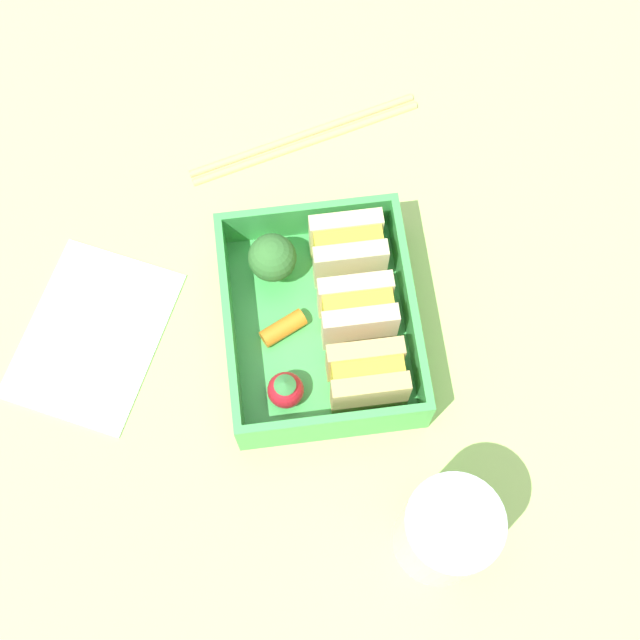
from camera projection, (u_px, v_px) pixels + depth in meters
ground_plane at (320, 336)px, 71.27cm from camera, size 120.00×120.00×2.00cm
bento_tray at (320, 329)px, 69.77cm from camera, size 17.37×14.33×1.20cm
bento_rim at (320, 317)px, 67.27cm from camera, size 17.37×14.33×4.14cm
sandwich_left at (348, 249)px, 68.77cm from camera, size 3.95×5.64×5.01cm
sandwich_center_left at (357, 311)px, 66.98cm from camera, size 3.95×5.64×5.01cm
sandwich_center at (367, 377)px, 65.19cm from camera, size 3.95×5.64×5.01cm
broccoli_floret at (272, 258)px, 68.04cm from camera, size 3.75×3.75×4.87cm
carrot_stick_far_left at (283, 328)px, 68.43cm from camera, size 2.82×3.84×1.40cm
strawberry_far_left at (286, 390)px, 65.89cm from camera, size 2.75×2.75×3.35cm
chopstick_pair at (305, 137)px, 76.11cm from camera, size 6.76×20.28×0.70cm
drinking_glass at (446, 532)px, 60.04cm from camera, size 6.43×6.43×9.98cm
folded_napkin at (93, 334)px, 70.05cm from camera, size 17.15×15.37×0.40cm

